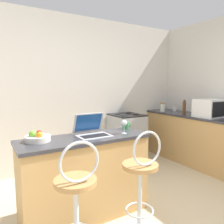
{
  "coord_description": "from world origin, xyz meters",
  "views": [
    {
      "loc": [
        -1.4,
        -1.19,
        1.46
      ],
      "look_at": [
        0.43,
        1.85,
        0.99
      ],
      "focal_mm": 35.0,
      "sensor_mm": 36.0,
      "label": 1
    }
  ],
  "objects_px": {
    "fruit_bowl": "(38,138)",
    "mug_green": "(126,125)",
    "storage_jar": "(162,107)",
    "bar_stool_near": "(77,206)",
    "laptop": "(92,130)",
    "wine_glass_short": "(124,124)",
    "mug_white": "(175,109)",
    "microwave": "(210,108)",
    "pepper_mill": "(184,108)",
    "bar_stool_far": "(141,186)",
    "stove_range": "(127,138)"
  },
  "relations": [
    {
      "from": "bar_stool_near",
      "to": "fruit_bowl",
      "type": "distance_m",
      "value": 0.78
    },
    {
      "from": "laptop",
      "to": "pepper_mill",
      "type": "xyz_separation_m",
      "value": [
        2.13,
        0.56,
        0.07
      ]
    },
    {
      "from": "microwave",
      "to": "mug_white",
      "type": "xyz_separation_m",
      "value": [
        0.1,
        0.89,
        -0.11
      ]
    },
    {
      "from": "bar_stool_far",
      "to": "laptop",
      "type": "distance_m",
      "value": 0.78
    },
    {
      "from": "bar_stool_near",
      "to": "fruit_bowl",
      "type": "bearing_deg",
      "value": 102.81
    },
    {
      "from": "fruit_bowl",
      "to": "mug_green",
      "type": "xyz_separation_m",
      "value": [
        1.08,
        0.04,
        0.01
      ]
    },
    {
      "from": "pepper_mill",
      "to": "mug_green",
      "type": "distance_m",
      "value": 1.69
    },
    {
      "from": "wine_glass_short",
      "to": "fruit_bowl",
      "type": "height_order",
      "value": "wine_glass_short"
    },
    {
      "from": "mug_white",
      "to": "fruit_bowl",
      "type": "relative_size",
      "value": 0.37
    },
    {
      "from": "bar_stool_far",
      "to": "stove_range",
      "type": "bearing_deg",
      "value": 58.9
    },
    {
      "from": "bar_stool_far",
      "to": "laptop",
      "type": "xyz_separation_m",
      "value": [
        -0.23,
        0.59,
        0.46
      ]
    },
    {
      "from": "mug_white",
      "to": "fruit_bowl",
      "type": "bearing_deg",
      "value": -161.44
    },
    {
      "from": "laptop",
      "to": "bar_stool_far",
      "type": "bearing_deg",
      "value": -68.92
    },
    {
      "from": "bar_stool_near",
      "to": "fruit_bowl",
      "type": "height_order",
      "value": "bar_stool_near"
    },
    {
      "from": "pepper_mill",
      "to": "mug_green",
      "type": "relative_size",
      "value": 2.79
    },
    {
      "from": "stove_range",
      "to": "storage_jar",
      "type": "xyz_separation_m",
      "value": [
        0.85,
        -0.04,
        0.54
      ]
    },
    {
      "from": "bar_stool_near",
      "to": "microwave",
      "type": "height_order",
      "value": "microwave"
    },
    {
      "from": "pepper_mill",
      "to": "fruit_bowl",
      "type": "height_order",
      "value": "pepper_mill"
    },
    {
      "from": "bar_stool_near",
      "to": "mug_green",
      "type": "bearing_deg",
      "value": 35.71
    },
    {
      "from": "laptop",
      "to": "mug_white",
      "type": "distance_m",
      "value": 2.62
    },
    {
      "from": "laptop",
      "to": "microwave",
      "type": "height_order",
      "value": "microwave"
    },
    {
      "from": "fruit_bowl",
      "to": "laptop",
      "type": "bearing_deg",
      "value": -4.61
    },
    {
      "from": "mug_white",
      "to": "mug_green",
      "type": "bearing_deg",
      "value": -153.1
    },
    {
      "from": "storage_jar",
      "to": "laptop",
      "type": "bearing_deg",
      "value": -152.58
    },
    {
      "from": "mug_green",
      "to": "pepper_mill",
      "type": "bearing_deg",
      "value": 16.48
    },
    {
      "from": "storage_jar",
      "to": "pepper_mill",
      "type": "distance_m",
      "value": 0.54
    },
    {
      "from": "laptop",
      "to": "storage_jar",
      "type": "distance_m",
      "value": 2.39
    },
    {
      "from": "microwave",
      "to": "wine_glass_short",
      "type": "distance_m",
      "value": 1.97
    },
    {
      "from": "wine_glass_short",
      "to": "fruit_bowl",
      "type": "xyz_separation_m",
      "value": [
        -0.92,
        0.16,
        -0.08
      ]
    },
    {
      "from": "bar_stool_near",
      "to": "mug_green",
      "type": "distance_m",
      "value": 1.24
    },
    {
      "from": "storage_jar",
      "to": "mug_green",
      "type": "height_order",
      "value": "storage_jar"
    },
    {
      "from": "stove_range",
      "to": "mug_white",
      "type": "bearing_deg",
      "value": -4.76
    },
    {
      "from": "microwave",
      "to": "wine_glass_short",
      "type": "height_order",
      "value": "microwave"
    },
    {
      "from": "storage_jar",
      "to": "fruit_bowl",
      "type": "xyz_separation_m",
      "value": [
        -2.68,
        -1.05,
        -0.05
      ]
    },
    {
      "from": "stove_range",
      "to": "mug_green",
      "type": "distance_m",
      "value": 1.39
    },
    {
      "from": "laptop",
      "to": "microwave",
      "type": "bearing_deg",
      "value": 3.89
    },
    {
      "from": "bar_stool_near",
      "to": "bar_stool_far",
      "type": "distance_m",
      "value": 0.65
    },
    {
      "from": "bar_stool_near",
      "to": "bar_stool_far",
      "type": "relative_size",
      "value": 1.0
    },
    {
      "from": "storage_jar",
      "to": "fruit_bowl",
      "type": "relative_size",
      "value": 0.72
    },
    {
      "from": "bar_stool_near",
      "to": "pepper_mill",
      "type": "relative_size",
      "value": 3.81
    },
    {
      "from": "microwave",
      "to": "mug_green",
      "type": "relative_size",
      "value": 4.96
    },
    {
      "from": "bar_stool_near",
      "to": "stove_range",
      "type": "xyz_separation_m",
      "value": [
        1.69,
        1.73,
        -0.05
      ]
    },
    {
      "from": "mug_white",
      "to": "fruit_bowl",
      "type": "height_order",
      "value": "fruit_bowl"
    },
    {
      "from": "laptop",
      "to": "wine_glass_short",
      "type": "height_order",
      "value": "laptop"
    },
    {
      "from": "laptop",
      "to": "microwave",
      "type": "distance_m",
      "value": 2.31
    },
    {
      "from": "fruit_bowl",
      "to": "mug_green",
      "type": "height_order",
      "value": "fruit_bowl"
    },
    {
      "from": "bar_stool_near",
      "to": "pepper_mill",
      "type": "distance_m",
      "value": 2.85
    },
    {
      "from": "microwave",
      "to": "laptop",
      "type": "bearing_deg",
      "value": -176.11
    },
    {
      "from": "mug_white",
      "to": "wine_glass_short",
      "type": "distance_m",
      "value": 2.36
    },
    {
      "from": "bar_stool_far",
      "to": "microwave",
      "type": "distance_m",
      "value": 2.28
    }
  ]
}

